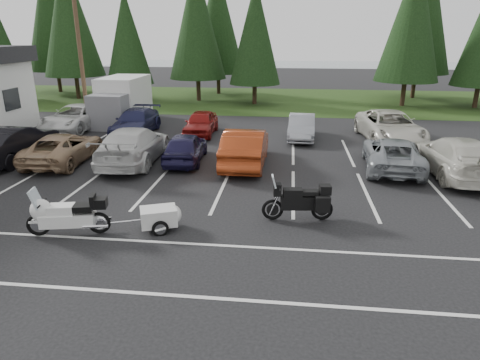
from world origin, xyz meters
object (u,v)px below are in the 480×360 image
at_px(car_near_3, 133,145).
at_px(car_far_1, 136,122).
at_px(car_near_7, 457,157).
at_px(cargo_trailer, 159,219).
at_px(car_near_1, 14,143).
at_px(car_near_5, 245,147).
at_px(car_far_4, 390,127).
at_px(car_near_4, 185,147).
at_px(car_far_3, 302,127).
at_px(box_truck, 119,101).
at_px(touring_motorcycle, 67,211).
at_px(adventure_motorcycle, 298,198).
at_px(car_near_6, 393,154).
at_px(utility_pole, 80,49).
at_px(car_far_2, 201,123).
at_px(car_far_0, 76,117).
at_px(car_near_2, 64,148).

bearing_deg(car_near_3, car_far_1, -73.78).
bearing_deg(car_near_7, cargo_trailer, 29.78).
distance_m(car_near_1, car_near_5, 10.66).
distance_m(car_far_4, cargo_trailer, 15.32).
xyz_separation_m(car_near_4, car_near_5, (2.78, -0.17, 0.14)).
height_order(car_near_7, car_far_3, car_near_7).
height_order(car_near_7, car_far_4, car_far_4).
distance_m(car_near_4, car_far_1, 6.73).
bearing_deg(car_near_1, box_truck, -98.66).
bearing_deg(car_far_3, car_near_4, -133.84).
distance_m(touring_motorcycle, adventure_motorcycle, 6.91).
xyz_separation_m(car_near_3, car_near_6, (11.47, 0.33, -0.13)).
bearing_deg(car_near_7, car_near_6, -15.09).
height_order(car_far_3, touring_motorcycle, touring_motorcycle).
relative_size(utility_pole, car_near_4, 2.23).
xyz_separation_m(car_near_7, car_far_2, (-11.99, 6.16, -0.13)).
relative_size(utility_pole, adventure_motorcycle, 3.63).
height_order(car_near_4, car_far_1, car_far_1).
bearing_deg(car_near_3, car_near_4, -173.68).
bearing_deg(car_near_4, car_far_3, -139.41).
height_order(car_far_0, car_far_1, car_far_0).
xyz_separation_m(box_truck, touring_motorcycle, (4.65, -15.82, -0.72)).
height_order(box_truck, car_far_1, box_truck).
relative_size(car_near_3, car_near_4, 1.39).
xyz_separation_m(car_near_3, adventure_motorcycle, (7.34, -5.54, -0.06)).
xyz_separation_m(car_near_3, touring_motorcycle, (0.68, -7.38, -0.08)).
relative_size(car_near_2, car_far_1, 0.99).
relative_size(car_near_3, car_near_6, 1.14).
bearing_deg(car_near_4, car_near_6, 176.41).
relative_size(car_near_7, car_far_4, 0.95).
xyz_separation_m(car_near_2, cargo_trailer, (6.39, -6.41, -0.32)).
height_order(car_near_1, car_near_4, car_near_1).
xyz_separation_m(utility_pole, car_near_5, (11.06, -7.76, -3.87)).
height_order(car_far_2, adventure_motorcycle, adventure_motorcycle).
relative_size(car_near_7, cargo_trailer, 3.63).
bearing_deg(car_far_2, car_far_3, -4.32).
bearing_deg(utility_pole, adventure_motorcycle, -45.36).
bearing_deg(car_far_4, car_near_7, -81.01).
relative_size(car_near_4, car_far_0, 0.75).
relative_size(car_far_0, touring_motorcycle, 2.01).
bearing_deg(car_near_5, car_near_1, 3.02).
distance_m(car_far_0, car_far_4, 18.38).
bearing_deg(car_near_5, car_far_1, -37.62).
xyz_separation_m(car_near_6, car_far_2, (-9.57, 5.57, -0.01)).
bearing_deg(car_far_3, cargo_trailer, -107.80).
height_order(car_near_1, car_far_3, car_near_1).
bearing_deg(car_near_4, car_near_2, 3.88).
bearing_deg(car_near_7, car_far_3, -44.46).
distance_m(car_near_7, cargo_trailer, 12.51).
height_order(car_near_1, cargo_trailer, car_near_1).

